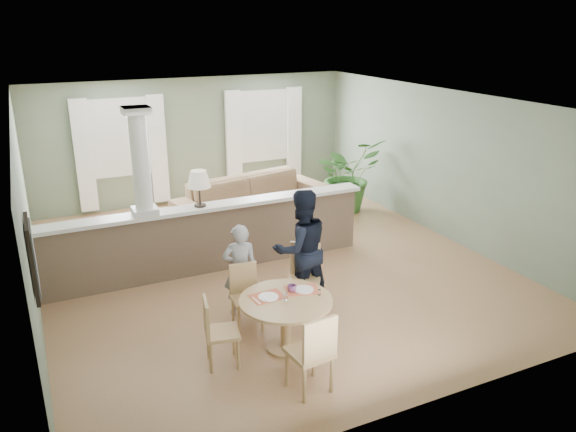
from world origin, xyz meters
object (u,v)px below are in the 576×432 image
chair_far_boy (245,293)px  chair_side (216,329)px  chair_far_man (304,275)px  man_person (301,249)px  sofa (255,202)px  dining_table (286,309)px  child_person (240,270)px  houseplant (348,175)px  chair_near (313,351)px

chair_far_boy → chair_side: chair_side is taller
chair_far_boy → chair_side: (-0.64, -0.71, 0.00)m
chair_far_man → chair_side: bearing=-121.6°
chair_far_man → man_person: size_ratio=0.57×
sofa → dining_table: 4.55m
chair_side → child_person: 1.26m
houseplant → child_person: (-3.64, -3.25, -0.12)m
sofa → man_person: (-0.68, -3.40, 0.40)m
dining_table → chair_side: (-0.87, 0.03, -0.07)m
dining_table → chair_far_boy: (-0.24, 0.75, -0.08)m
houseplant → child_person: 4.88m
sofa → houseplant: houseplant is taller
child_person → sofa: bearing=-101.1°
chair_near → man_person: size_ratio=0.56×
dining_table → child_person: child_person is taller
chair_far_boy → chair_far_man: (0.88, 0.03, 0.07)m
sofa → man_person: 3.49m
sofa → chair_near: (-1.46, -5.26, 0.07)m
dining_table → chair_near: bearing=-96.6°
dining_table → chair_side: size_ratio=1.32×
chair_near → houseplant: bearing=-130.1°
houseplant → man_person: size_ratio=0.90×
child_person → man_person: man_person is taller
dining_table → child_person: size_ratio=0.87×
chair_near → chair_side: (-0.77, 0.95, -0.06)m
chair_far_man → man_person: man_person is taller
child_person → dining_table: bearing=113.7°
houseplant → man_person: (-2.78, -3.38, 0.09)m
houseplant → man_person: 4.38m
child_person → houseplant: bearing=-124.1°
houseplant → man_person: man_person is taller
sofa → child_person: 3.62m
chair_far_man → child_person: bearing=-167.6°
sofa → chair_side: sofa is taller
chair_far_man → chair_near: bearing=-81.6°
sofa → dining_table: (-1.36, -4.34, 0.09)m
man_person → chair_far_man: bearing=79.3°
chair_far_man → chair_near: size_ratio=1.02×
sofa → chair_far_man: 3.64m
chair_far_man → chair_near: (-0.75, -1.69, -0.01)m
chair_far_boy → child_person: size_ratio=0.65×
sofa → chair_far_man: (-0.71, -3.57, 0.08)m
sofa → child_person: child_person is taller
chair_side → dining_table: bearing=-80.8°
chair_far_man → man_person: 0.36m
houseplant → chair_far_man: (-2.81, -3.55, -0.23)m
chair_far_man → chair_side: size_ratio=1.14×
houseplant → chair_far_boy: houseplant is taller
sofa → chair_far_boy: 3.93m
chair_far_boy → man_person: 1.01m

